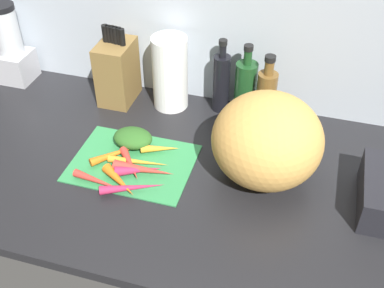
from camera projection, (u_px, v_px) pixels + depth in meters
ground_plane at (170, 169)px, 139.35cm from camera, size 170.00×80.00×3.00cm
wall_back at (206, 13)px, 147.73cm from camera, size 170.00×3.00×60.00cm
cutting_board at (133, 162)px, 138.85cm from camera, size 34.74×26.07×0.80cm
carrot_0 at (118, 152)px, 139.74cm from camera, size 13.62×14.48×2.44cm
carrot_1 at (160, 149)px, 141.04cm from camera, size 11.55×5.86×2.56cm
carrot_2 at (120, 181)px, 130.16cm from camera, size 12.87×10.24×2.91cm
carrot_3 at (130, 164)px, 135.73cm from camera, size 10.64×12.19×2.58cm
carrot_4 at (138, 162)px, 136.83cm from camera, size 17.82×4.34×2.14cm
carrot_5 at (144, 170)px, 133.48cm from camera, size 17.55×4.40×3.24cm
carrot_6 at (138, 170)px, 133.52cm from camera, size 13.16×7.79×3.02cm
carrot_7 at (98, 181)px, 130.57cm from camera, size 15.73×4.88×2.30cm
carrot_8 at (132, 188)px, 128.49cm from camera, size 17.08×9.37×2.56cm
carrot_greens_pile at (133, 138)px, 142.89cm from camera, size 11.87×9.13×5.02cm
winter_squash at (267, 140)px, 126.95cm from camera, size 29.82×29.53×25.68cm
knife_block at (117, 71)px, 158.00cm from camera, size 10.47×14.53×26.39cm
blender_appliance at (12, 49)px, 167.03cm from camera, size 11.50×11.50×28.37cm
paper_towel_roll at (170, 73)px, 154.35cm from camera, size 11.47×11.47×24.63cm
bottle_0 at (221, 82)px, 153.65cm from camera, size 5.52×5.52×25.30cm
bottle_1 at (245, 89)px, 150.88cm from camera, size 6.94×6.94×25.54cm
bottle_2 at (266, 98)px, 147.03cm from camera, size 6.14×6.14×24.72cm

